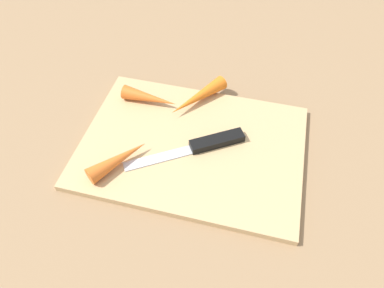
% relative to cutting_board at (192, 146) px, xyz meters
% --- Properties ---
extents(ground_plane, '(1.40, 1.40, 0.00)m').
position_rel_cutting_board_xyz_m(ground_plane, '(0.00, 0.00, -0.01)').
color(ground_plane, '#8C6D4C').
extents(cutting_board, '(0.36, 0.26, 0.01)m').
position_rel_cutting_board_xyz_m(cutting_board, '(0.00, 0.00, 0.00)').
color(cutting_board, tan).
rests_on(cutting_board, ground_plane).
extents(knife, '(0.18, 0.12, 0.01)m').
position_rel_cutting_board_xyz_m(knife, '(0.03, 0.00, 0.01)').
color(knife, '#B7B7BC').
rests_on(knife, cutting_board).
extents(carrot_longest, '(0.09, 0.11, 0.03)m').
position_rel_cutting_board_xyz_m(carrot_longest, '(-0.01, 0.10, 0.02)').
color(carrot_longest, orange).
rests_on(carrot_longest, cutting_board).
extents(carrot_shortest, '(0.10, 0.03, 0.03)m').
position_rel_cutting_board_xyz_m(carrot_shortest, '(-0.10, 0.07, 0.02)').
color(carrot_shortest, orange).
rests_on(carrot_shortest, cutting_board).
extents(carrot_medium, '(0.08, 0.10, 0.03)m').
position_rel_cutting_board_xyz_m(carrot_medium, '(-0.10, -0.07, 0.02)').
color(carrot_medium, orange).
rests_on(carrot_medium, cutting_board).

